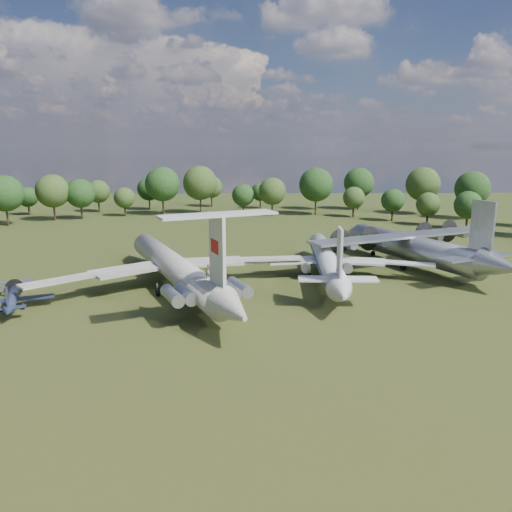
{
  "coord_description": "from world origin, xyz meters",
  "views": [
    {
      "loc": [
        6.72,
        -68.23,
        19.89
      ],
      "look_at": [
        8.17,
        -0.48,
        5.0
      ],
      "focal_mm": 35.0,
      "sensor_mm": 36.0,
      "label": 1
    }
  ],
  "objects_px": {
    "il62_airliner": "(175,272)",
    "small_prop_west": "(12,302)",
    "tu104_jet": "(326,265)",
    "person_on_il62": "(208,271)",
    "an12_transport": "(412,251)"
  },
  "relations": [
    {
      "from": "small_prop_west",
      "to": "tu104_jet",
      "type": "bearing_deg",
      "value": -1.62
    },
    {
      "from": "il62_airliner",
      "to": "tu104_jet",
      "type": "height_order",
      "value": "il62_airliner"
    },
    {
      "from": "tu104_jet",
      "to": "person_on_il62",
      "type": "distance_m",
      "value": 25.54
    },
    {
      "from": "il62_airliner",
      "to": "person_on_il62",
      "type": "distance_m",
      "value": 14.73
    },
    {
      "from": "il62_airliner",
      "to": "an12_transport",
      "type": "bearing_deg",
      "value": -4.76
    },
    {
      "from": "tu104_jet",
      "to": "an12_transport",
      "type": "bearing_deg",
      "value": 28.01
    },
    {
      "from": "tu104_jet",
      "to": "an12_transport",
      "type": "height_order",
      "value": "an12_transport"
    },
    {
      "from": "tu104_jet",
      "to": "small_prop_west",
      "type": "distance_m",
      "value": 43.93
    },
    {
      "from": "il62_airliner",
      "to": "person_on_il62",
      "type": "relative_size",
      "value": 29.95
    },
    {
      "from": "small_prop_west",
      "to": "an12_transport",
      "type": "bearing_deg",
      "value": -0.04
    },
    {
      "from": "tu104_jet",
      "to": "an12_transport",
      "type": "distance_m",
      "value": 17.04
    },
    {
      "from": "an12_transport",
      "to": "small_prop_west",
      "type": "bearing_deg",
      "value": 176.64
    },
    {
      "from": "an12_transport",
      "to": "person_on_il62",
      "type": "xyz_separation_m",
      "value": [
        -32.18,
        -26.03,
        3.26
      ]
    },
    {
      "from": "small_prop_west",
      "to": "il62_airliner",
      "type": "bearing_deg",
      "value": 3.31
    },
    {
      "from": "il62_airliner",
      "to": "small_prop_west",
      "type": "relative_size",
      "value": 3.86
    }
  ]
}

